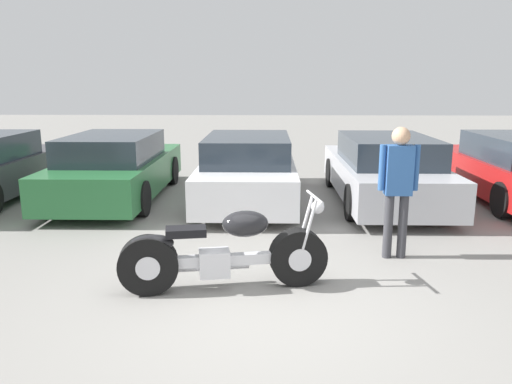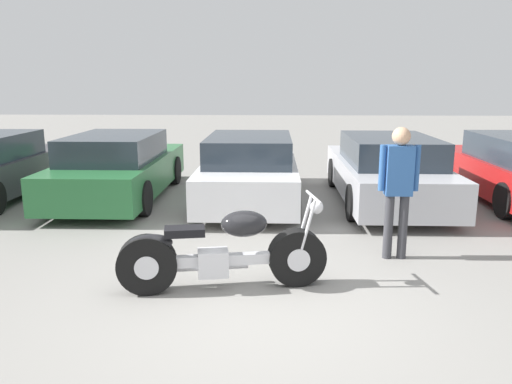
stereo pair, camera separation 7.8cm
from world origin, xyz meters
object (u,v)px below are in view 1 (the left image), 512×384
(parked_car_green, at_px, (117,168))
(parked_car_silver, at_px, (384,171))
(parked_car_white, at_px, (248,169))
(motorcycle, at_px, (223,253))
(person_standing, at_px, (398,181))

(parked_car_green, distance_m, parked_car_silver, 5.26)
(parked_car_white, relative_size, parked_car_silver, 1.00)
(motorcycle, relative_size, parked_car_silver, 0.52)
(parked_car_white, xyz_separation_m, person_standing, (2.08, -3.21, 0.42))
(motorcycle, distance_m, parked_car_green, 5.09)
(parked_car_green, height_order, parked_car_silver, same)
(parked_car_green, bearing_deg, parked_car_silver, -2.04)
(person_standing, bearing_deg, motorcycle, -153.73)
(parked_car_green, xyz_separation_m, parked_car_white, (2.63, -0.13, 0.00))
(parked_car_green, relative_size, person_standing, 2.59)
(motorcycle, height_order, parked_car_white, parked_car_white)
(parked_car_green, height_order, parked_car_white, same)
(motorcycle, relative_size, person_standing, 1.35)
(parked_car_silver, relative_size, person_standing, 2.59)
(motorcycle, distance_m, person_standing, 2.53)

